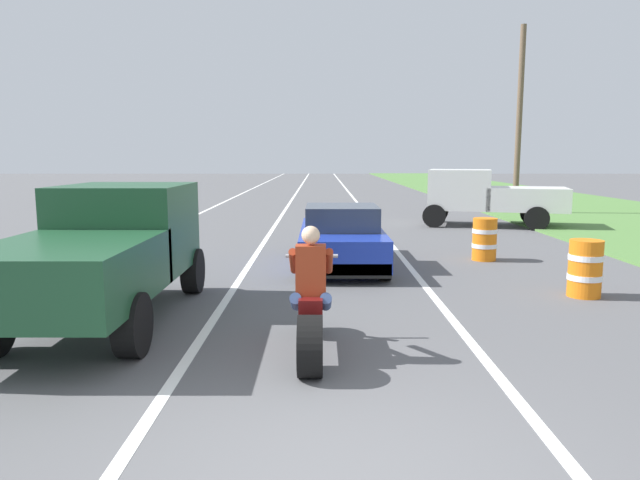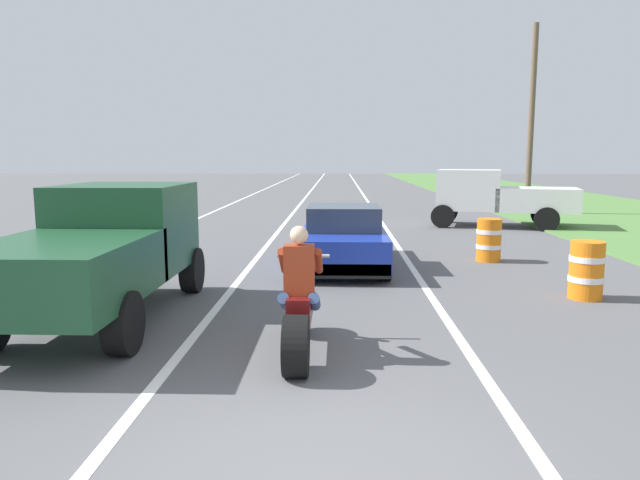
{
  "view_description": "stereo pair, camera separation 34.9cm",
  "coord_description": "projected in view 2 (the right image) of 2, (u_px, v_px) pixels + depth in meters",
  "views": [
    {
      "loc": [
        -0.19,
        -3.93,
        2.43
      ],
      "look_at": [
        -0.15,
        5.9,
        1.0
      ],
      "focal_mm": 32.21,
      "sensor_mm": 36.0,
      "label": 1
    },
    {
      "loc": [
        0.16,
        -3.92,
        2.43
      ],
      "look_at": [
        -0.15,
        5.9,
        1.0
      ],
      "focal_mm": 32.21,
      "sensor_mm": 36.0,
      "label": 2
    }
  ],
  "objects": [
    {
      "name": "sports_car_blue",
      "position": [
        343.0,
        238.0,
        12.8
      ],
      "size": [
        1.84,
        4.3,
        1.37
      ],
      "color": "#1E38B2",
      "rests_on": "ground"
    },
    {
      "name": "construction_barrel_nearest",
      "position": [
        586.0,
        270.0,
        9.85
      ],
      "size": [
        0.58,
        0.58,
        1.0
      ],
      "color": "orange",
      "rests_on": "ground"
    },
    {
      "name": "lane_stripe_centre_dashed",
      "position": [
        291.0,
        215.0,
        24.07
      ],
      "size": [
        0.14,
        120.0,
        0.01
      ],
      "primitive_type": "cube",
      "color": "white",
      "rests_on": "ground"
    },
    {
      "name": "grass_verge_right",
      "position": [
        623.0,
        216.0,
        23.64
      ],
      "size": [
        10.0,
        120.0,
        0.06
      ],
      "primitive_type": "cube",
      "color": "#517F3D",
      "rests_on": "ground"
    },
    {
      "name": "pickup_truck_right_shoulder_white",
      "position": [
        496.0,
        195.0,
        19.99
      ],
      "size": [
        5.14,
        3.14,
        1.98
      ],
      "color": "silver",
      "rests_on": "ground"
    },
    {
      "name": "construction_barrel_mid",
      "position": [
        489.0,
        240.0,
        13.42
      ],
      "size": [
        0.58,
        0.58,
        1.0
      ],
      "color": "orange",
      "rests_on": "ground"
    },
    {
      "name": "lane_stripe_left_solid",
      "position": [
        206.0,
        215.0,
        24.18
      ],
      "size": [
        0.14,
        120.0,
        0.01
      ],
      "primitive_type": "cube",
      "color": "white",
      "rests_on": "ground"
    },
    {
      "name": "lane_stripe_right_solid",
      "position": [
        377.0,
        215.0,
        23.96
      ],
      "size": [
        0.14,
        120.0,
        0.01
      ],
      "primitive_type": "cube",
      "color": "white",
      "rests_on": "ground"
    },
    {
      "name": "pickup_truck_left_lane_dark_green",
      "position": [
        104.0,
        246.0,
        8.58
      ],
      "size": [
        2.02,
        4.8,
        1.98
      ],
      "color": "#1E4C2D",
      "rests_on": "ground"
    },
    {
      "name": "motorcycle_with_rider",
      "position": [
        299.0,
        310.0,
        6.92
      ],
      "size": [
        0.7,
        2.21,
        1.62
      ],
      "color": "black",
      "rests_on": "ground"
    },
    {
      "name": "utility_pole_roadside",
      "position": [
        531.0,
        121.0,
        23.88
      ],
      "size": [
        0.24,
        0.24,
        7.83
      ],
      "primitive_type": "cylinder",
      "color": "brown",
      "rests_on": "ground"
    }
  ]
}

